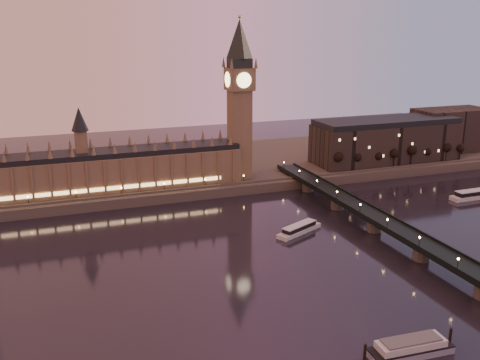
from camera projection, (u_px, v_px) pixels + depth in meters
The scene contains 17 objects.
ground at pixel (218, 273), 232.55m from camera, with size 700.00×700.00×0.00m, color black.
far_embankment at pixel (188, 169), 390.61m from camera, with size 560.00×130.00×6.00m, color #423D35.
palace_of_westminster at pixel (93, 167), 322.70m from camera, with size 180.00×26.62×52.00m.
big_ben at pixel (240, 90), 341.87m from camera, with size 17.68×17.68×104.00m.
westminster_bridge at pixel (396, 234), 261.06m from camera, with size 13.20×260.00×15.30m.
city_block at pixel (408, 136), 408.59m from camera, with size 155.00×45.00×34.00m.
bare_tree_0 at pixel (339, 159), 366.95m from camera, with size 6.26×6.26×12.73m.
bare_tree_1 at pixel (358, 157), 371.83m from camera, with size 6.26×6.26×12.73m.
bare_tree_2 at pixel (376, 156), 376.71m from camera, with size 6.26×6.26×12.73m.
bare_tree_3 at pixel (394, 154), 381.60m from camera, with size 6.26×6.26×12.73m.
bare_tree_4 at pixel (412, 152), 386.48m from camera, with size 6.26×6.26×12.73m.
bare_tree_5 at pixel (429, 151), 391.36m from camera, with size 6.26×6.26×12.73m.
bare_tree_6 at pixel (445, 149), 396.24m from camera, with size 6.26×6.26×12.73m.
bare_tree_7 at pixel (461, 148), 401.13m from camera, with size 6.26×6.26×12.73m.
cruise_boat_a at pixel (299, 229), 277.29m from camera, with size 29.13×18.34×4.68m.
cruise_boat_c at pixel (471, 195), 331.84m from camera, with size 27.22×7.70×5.43m.
moored_barge at pixel (410, 347), 174.02m from camera, with size 33.11×9.56×6.08m.
Camera 1 is at (-63.24, -202.90, 103.16)m, focal length 40.00 mm.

